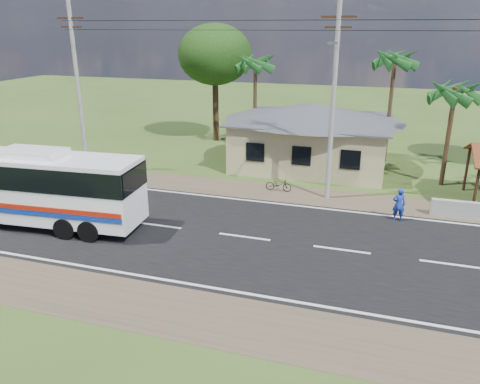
{
  "coord_description": "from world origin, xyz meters",
  "views": [
    {
      "loc": [
        5.75,
        -19.13,
        9.42
      ],
      "look_at": [
        -0.54,
        1.0,
        1.86
      ],
      "focal_mm": 35.0,
      "sensor_mm": 36.0,
      "label": 1
    }
  ],
  "objects_px": {
    "person": "(399,204)",
    "coach_bus": "(18,181)",
    "small_car": "(9,180)",
    "motorcycle": "(279,185)"
  },
  "relations": [
    {
      "from": "coach_bus",
      "to": "small_car",
      "type": "xyz_separation_m",
      "value": [
        -4.22,
        3.74,
        -1.51
      ]
    },
    {
      "from": "small_car",
      "to": "coach_bus",
      "type": "bearing_deg",
      "value": -23.58
    },
    {
      "from": "small_car",
      "to": "person",
      "type": "bearing_deg",
      "value": 23.65
    },
    {
      "from": "person",
      "to": "small_car",
      "type": "relative_size",
      "value": 0.42
    },
    {
      "from": "person",
      "to": "small_car",
      "type": "xyz_separation_m",
      "value": [
        -22.15,
        -2.2,
        -0.17
      ]
    },
    {
      "from": "coach_bus",
      "to": "person",
      "type": "bearing_deg",
      "value": 14.13
    },
    {
      "from": "person",
      "to": "coach_bus",
      "type": "bearing_deg",
      "value": 8.95
    },
    {
      "from": "coach_bus",
      "to": "motorcycle",
      "type": "distance_m",
      "value": 14.14
    },
    {
      "from": "coach_bus",
      "to": "small_car",
      "type": "height_order",
      "value": "coach_bus"
    },
    {
      "from": "motorcycle",
      "to": "person",
      "type": "bearing_deg",
      "value": -112.55
    }
  ]
}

